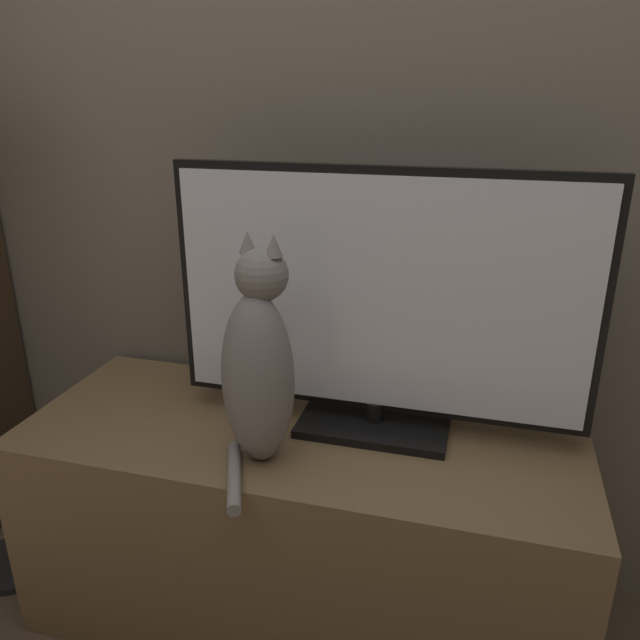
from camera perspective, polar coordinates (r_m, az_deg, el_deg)
wall_back at (r=1.60m, az=1.37°, el=20.35°), size 4.80×0.05×2.60m
tv_stand at (r=1.66m, az=-1.72°, el=-18.06°), size 1.33×0.53×0.54m
tv at (r=1.40m, az=5.36°, el=1.29°), size 0.95×0.21×0.61m
cat at (r=1.31m, az=-5.59°, el=-4.33°), size 0.18×0.30×0.50m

